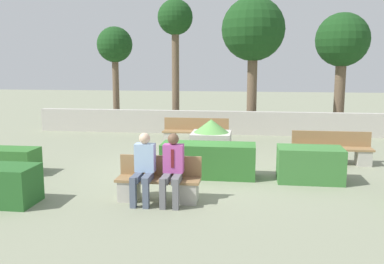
{
  "coord_description": "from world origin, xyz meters",
  "views": [
    {
      "loc": [
        1.32,
        -10.13,
        2.64
      ],
      "look_at": [
        -0.12,
        0.5,
        0.9
      ],
      "focal_mm": 40.0,
      "sensor_mm": 36.0,
      "label": 1
    }
  ],
  "objects": [
    {
      "name": "person_seated_man",
      "position": [
        -0.09,
        -2.44,
        0.73
      ],
      "size": [
        0.38,
        0.63,
        1.33
      ],
      "color": "slate",
      "rests_on": "ground_plane"
    },
    {
      "name": "perimeter_wall",
      "position": [
        0.0,
        5.72,
        0.43
      ],
      "size": [
        13.52,
        0.3,
        0.86
      ],
      "color": "#B7B2A8",
      "rests_on": "ground_plane"
    },
    {
      "name": "bench_left_side",
      "position": [
        -0.41,
        3.53,
        0.34
      ],
      "size": [
        2.14,
        0.49,
        0.85
      ],
      "rotation": [
        0.0,
        0.0,
        -0.04
      ],
      "color": "#937047",
      "rests_on": "ground_plane"
    },
    {
      "name": "tree_center_left",
      "position": [
        -1.6,
        6.65,
        4.12
      ],
      "size": [
        1.37,
        1.37,
        5.07
      ],
      "color": "brown",
      "rests_on": "ground_plane"
    },
    {
      "name": "bench_front",
      "position": [
        -0.39,
        -2.31,
        0.32
      ],
      "size": [
        1.62,
        0.49,
        0.85
      ],
      "color": "#937047",
      "rests_on": "ground_plane"
    },
    {
      "name": "person_seated_woman",
      "position": [
        -0.64,
        -2.44,
        0.73
      ],
      "size": [
        0.38,
        0.63,
        1.33
      ],
      "color": "#515B70",
      "rests_on": "ground_plane"
    },
    {
      "name": "tree_center_right",
      "position": [
        1.4,
        6.55,
        3.83
      ],
      "size": [
        2.39,
        2.39,
        5.1
      ],
      "color": "brown",
      "rests_on": "ground_plane"
    },
    {
      "name": "hedge_block_mid_left",
      "position": [
        -3.31,
        -2.89,
        0.36
      ],
      "size": [
        1.34,
        0.81,
        0.73
      ],
      "color": "#286028",
      "rests_on": "ground_plane"
    },
    {
      "name": "hedge_block_mid_right",
      "position": [
        2.69,
        -0.52,
        0.39
      ],
      "size": [
        1.43,
        0.84,
        0.77
      ],
      "color": "#3D7A38",
      "rests_on": "ground_plane"
    },
    {
      "name": "planter_corner_right",
      "position": [
        0.3,
        1.38,
        0.53
      ],
      "size": [
        1.07,
        1.07,
        1.12
      ],
      "color": "#B7B2A8",
      "rests_on": "ground_plane"
    },
    {
      "name": "hedge_block_near_right",
      "position": [
        0.39,
        -0.42,
        0.39
      ],
      "size": [
        2.18,
        0.78,
        0.79
      ],
      "color": "#33702D",
      "rests_on": "ground_plane"
    },
    {
      "name": "hedge_block_near_left",
      "position": [
        -4.55,
        -0.77,
        0.31
      ],
      "size": [
        1.67,
        0.72,
        0.61
      ],
      "color": "#33702D",
      "rests_on": "ground_plane"
    },
    {
      "name": "tree_rightmost",
      "position": [
        4.8,
        7.2,
        3.41
      ],
      "size": [
        2.05,
        2.05,
        4.54
      ],
      "color": "brown",
      "rests_on": "ground_plane"
    },
    {
      "name": "ground_plane",
      "position": [
        0.0,
        0.0,
        0.0
      ],
      "size": [
        60.0,
        60.0,
        0.0
      ],
      "primitive_type": "plane",
      "color": "gray"
    },
    {
      "name": "tree_leftmost",
      "position": [
        -4.13,
        6.89,
        3.25
      ],
      "size": [
        1.43,
        1.43,
        4.09
      ],
      "color": "brown",
      "rests_on": "ground_plane"
    },
    {
      "name": "bench_right_side",
      "position": [
        3.49,
        1.27,
        0.33
      ],
      "size": [
        2.04,
        0.48,
        0.85
      ],
      "rotation": [
        0.0,
        0.0,
        0.1
      ],
      "color": "#937047",
      "rests_on": "ground_plane"
    }
  ]
}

